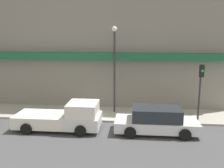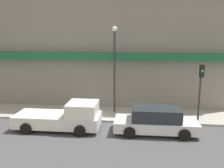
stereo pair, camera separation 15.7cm
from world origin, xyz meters
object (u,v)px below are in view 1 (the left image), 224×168
at_px(pickup_truck, 64,117).
at_px(parked_car, 156,121).
at_px(street_lamp, 114,60).
at_px(fire_hydrant, 166,116).
at_px(traffic_light, 201,82).

height_order(pickup_truck, parked_car, pickup_truck).
relative_size(parked_car, street_lamp, 0.79).
relative_size(parked_car, fire_hydrant, 8.17).
height_order(fire_hydrant, traffic_light, traffic_light).
height_order(pickup_truck, fire_hydrant, pickup_truck).
distance_m(pickup_truck, fire_hydrant, 6.59).
distance_m(pickup_truck, street_lamp, 5.37).
bearing_deg(traffic_light, street_lamp, 166.86).
bearing_deg(parked_car, street_lamp, 131.12).
xyz_separation_m(parked_car, street_lamp, (-2.76, 3.36, 3.15)).
relative_size(pickup_truck, fire_hydrant, 8.72).
bearing_deg(street_lamp, parked_car, -50.63).
bearing_deg(pickup_truck, fire_hydrant, 16.09).
distance_m(fire_hydrant, traffic_light, 3.08).
xyz_separation_m(fire_hydrant, street_lamp, (-3.55, 1.52, 3.47)).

